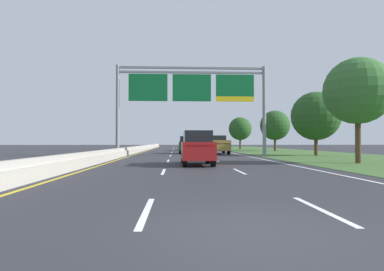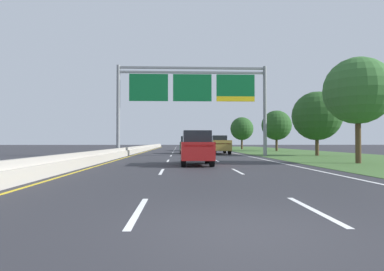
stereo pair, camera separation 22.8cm
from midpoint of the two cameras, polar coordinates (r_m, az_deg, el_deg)
ground_plane at (r=40.35m, az=-0.66°, el=-3.15°), size 220.00×220.00×0.00m
lane_striping at (r=39.90m, az=-0.65°, el=-3.17°), size 11.96×106.00×0.01m
grass_verge_right at (r=43.06m, az=18.26°, el=-2.95°), size 14.00×110.00×0.02m
median_barrier_concrete at (r=40.70m, az=-10.00°, el=-2.62°), size 0.60×110.00×0.85m
overhead_sign_gantry at (r=32.81m, az=0.25°, el=7.67°), size 15.06×0.42×9.08m
pickup_truck_gold at (r=38.99m, az=5.06°, el=-1.64°), size 2.05×5.42×2.20m
car_red_centre_lane_suv at (r=20.33m, az=1.07°, el=-2.08°), size 1.92×4.71×2.11m
car_darkgreen_centre_lane_suv at (r=39.92m, az=-0.58°, el=-1.60°), size 1.99×4.73×2.11m
car_grey_centre_lane_sedan at (r=52.30m, az=-0.99°, el=-1.78°), size 1.84×4.41×1.57m
roadside_tree_near at (r=24.60m, az=27.23°, el=6.95°), size 4.45×4.45×7.08m
roadside_tree_mid at (r=36.12m, az=21.16°, el=3.20°), size 5.04×5.04×6.63m
roadside_tree_far at (r=52.28m, az=14.68°, el=1.74°), size 4.60×4.60×6.31m
roadside_tree_distant at (r=62.80m, az=8.81°, el=1.19°), size 4.38×4.38×6.13m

